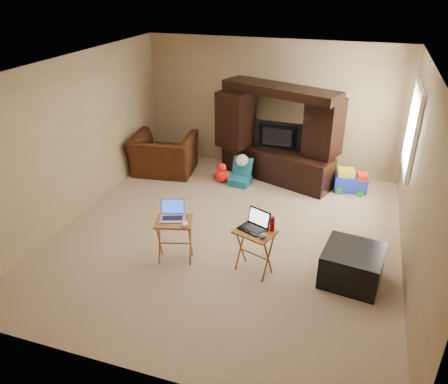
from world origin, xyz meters
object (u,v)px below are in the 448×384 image
(laptop_left, at_px, (172,211))
(child_rocker, at_px, (240,172))
(water_bottle, at_px, (272,224))
(mouse_left, at_px, (185,224))
(push_toy, at_px, (351,181))
(mouse_right, at_px, (263,236))
(tray_table_right, at_px, (254,252))
(plush_toy, at_px, (222,172))
(tray_table_left, at_px, (175,241))
(ottoman, at_px, (352,265))
(laptop_right, at_px, (253,222))
(television, at_px, (277,137))
(entertainment_center, at_px, (278,134))
(recliner, at_px, (164,154))

(laptop_left, bearing_deg, child_rocker, 65.83)
(water_bottle, bearing_deg, mouse_left, -168.09)
(push_toy, relative_size, mouse_left, 4.53)
(mouse_right, bearing_deg, tray_table_right, 137.29)
(child_rocker, xyz_separation_m, water_bottle, (1.12, -2.42, 0.48))
(tray_table_right, bearing_deg, laptop_left, -158.14)
(plush_toy, bearing_deg, tray_table_left, -85.75)
(ottoman, distance_m, laptop_left, 2.42)
(mouse_left, bearing_deg, laptop_right, 11.32)
(plush_toy, height_order, laptop_right, laptop_right)
(television, bearing_deg, entertainment_center, -88.51)
(child_rocker, height_order, tray_table_right, tray_table_right)
(television, distance_m, child_rocker, 0.94)
(child_rocker, xyz_separation_m, tray_table_right, (0.92, -2.50, 0.07))
(child_rocker, bearing_deg, entertainment_center, 44.69)
(child_rocker, relative_size, laptop_right, 1.50)
(television, relative_size, water_bottle, 4.70)
(mouse_right, bearing_deg, television, 98.90)
(laptop_left, relative_size, laptop_right, 1.00)
(laptop_left, xyz_separation_m, mouse_left, (0.22, -0.10, -0.09))
(laptop_right, bearing_deg, mouse_left, -144.98)
(entertainment_center, distance_m, tray_table_left, 3.18)
(tray_table_right, distance_m, mouse_right, 0.38)
(plush_toy, height_order, push_toy, push_toy)
(recliner, xyz_separation_m, push_toy, (3.55, 0.28, -0.17))
(recliner, distance_m, laptop_right, 3.55)
(child_rocker, distance_m, ottoman, 3.14)
(laptop_left, distance_m, water_bottle, 1.33)
(push_toy, distance_m, water_bottle, 2.93)
(push_toy, bearing_deg, laptop_left, -134.92)
(mouse_left, bearing_deg, push_toy, 56.78)
(television, distance_m, water_bottle, 2.89)
(mouse_left, bearing_deg, tray_table_right, 9.59)
(plush_toy, xyz_separation_m, push_toy, (2.34, 0.34, 0.02))
(tray_table_left, bearing_deg, ottoman, -8.03)
(child_rocker, relative_size, tray_table_right, 0.79)
(mouse_right, bearing_deg, laptop_right, 140.53)
(laptop_left, height_order, mouse_left, laptop_left)
(ottoman, relative_size, laptop_left, 2.19)
(ottoman, height_order, laptop_right, laptop_right)
(recliner, height_order, water_bottle, water_bottle)
(tray_table_right, bearing_deg, ottoman, 28.73)
(television, relative_size, child_rocker, 1.84)
(television, height_order, laptop_left, television)
(child_rocker, xyz_separation_m, tray_table_left, (-0.17, -2.58, 0.07))
(television, bearing_deg, push_toy, 178.44)
(television, distance_m, tray_table_left, 3.13)
(recliner, relative_size, mouse_right, 9.22)
(plush_toy, distance_m, push_toy, 2.36)
(push_toy, xyz_separation_m, water_bottle, (-0.86, -2.76, 0.51))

